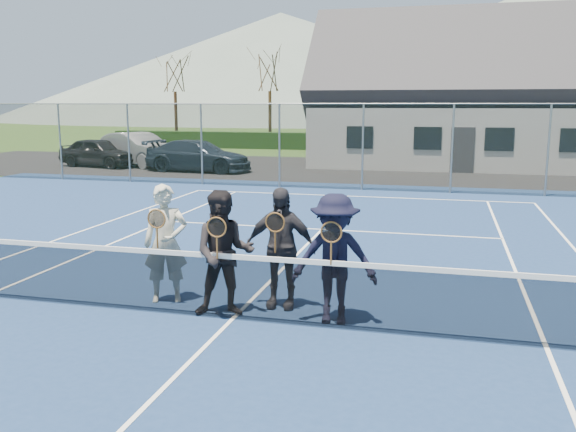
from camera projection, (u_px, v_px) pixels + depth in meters
The scene contains 20 objects.
ground at pixel (381, 171), 27.59m from camera, with size 220.00×220.00×0.00m, color #2C4A1A.
court_surface at pixel (232, 320), 8.55m from camera, with size 30.00×30.00×0.02m, color navy.
tarmac_carpark at pixel (295, 168), 28.57m from camera, with size 40.00×12.00×0.01m, color black.
hedge_row at pixel (401, 143), 38.91m from camera, with size 40.00×1.20×1.10m, color black.
hill_west at pixel (281, 68), 103.51m from camera, with size 110.00×110.00×18.00m, color #576860.
hill_centre at pixel (568, 50), 92.08m from camera, with size 120.00×120.00×22.00m, color #586A5E.
car_a at pixel (99, 152), 29.25m from camera, with size 1.65×4.10×1.40m, color black.
car_b at pixel (138, 150), 29.46m from camera, with size 1.72×4.94×1.63m, color gray.
car_c at pixel (199, 156), 27.22m from camera, with size 1.96×4.83×1.40m, color #182230.
court_markings at pixel (232, 319), 8.54m from camera, with size 11.03×23.83×0.01m.
tennis_net at pixel (232, 284), 8.45m from camera, with size 11.68×0.08×1.10m.
perimeter_fence at pixel (363, 147), 21.12m from camera, with size 30.07×0.07×3.02m.
clubhouse at pixel (474, 83), 29.69m from camera, with size 15.60×8.20×7.70m.
tree_a at pixel (174, 63), 42.85m from camera, with size 3.20×3.20×7.77m.
tree_b at pixel (270, 62), 41.13m from camera, with size 3.20×3.20×7.77m.
tree_c at pixel (437, 59), 38.42m from camera, with size 3.20×3.20×7.77m.
player_a at pixel (166, 243), 9.20m from camera, with size 0.77×0.64×1.80m.
player_b at pixel (224, 253), 8.60m from camera, with size 1.03×0.90×1.80m.
player_c at pixel (280, 248), 8.94m from camera, with size 1.07×0.52×1.80m.
player_d at pixel (335, 259), 8.29m from camera, with size 1.24×0.81×1.80m.
Camera 1 is at (2.79, -7.68, 3.00)m, focal length 38.00 mm.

